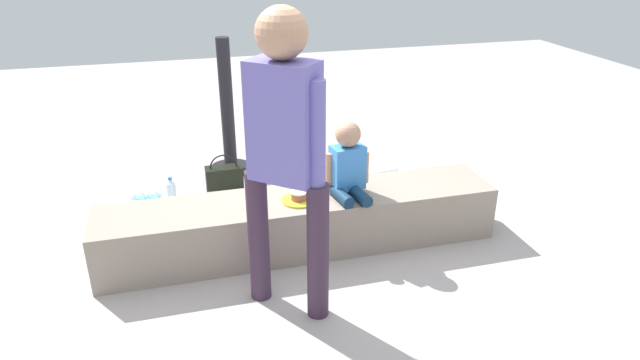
# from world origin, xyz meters

# --- Properties ---
(ground_plane) EXTENTS (12.00, 12.00, 0.00)m
(ground_plane) POSITION_xyz_m (0.00, 0.00, 0.00)
(ground_plane) COLOR #ABA29F
(concrete_ledge) EXTENTS (2.57, 0.47, 0.36)m
(concrete_ledge) POSITION_xyz_m (0.00, 0.00, 0.18)
(concrete_ledge) COLOR gray
(concrete_ledge) RESTS_ON ground_plane
(child_seated) EXTENTS (0.28, 0.33, 0.48)m
(child_seated) POSITION_xyz_m (0.31, -0.03, 0.57)
(child_seated) COLOR #122F4A
(child_seated) RESTS_ON concrete_ledge
(adult_standing) EXTENTS (0.39, 0.37, 1.63)m
(adult_standing) POSITION_xyz_m (-0.21, -0.59, 0.98)
(adult_standing) COLOR #382539
(adult_standing) RESTS_ON ground_plane
(cake_plate) EXTENTS (0.22, 0.22, 0.07)m
(cake_plate) POSITION_xyz_m (-0.02, -0.04, 0.38)
(cake_plate) COLOR yellow
(cake_plate) RESTS_ON concrete_ledge
(gift_bag) EXTENTS (0.20, 0.08, 0.31)m
(gift_bag) POSITION_xyz_m (-0.96, 0.46, 0.14)
(gift_bag) COLOR #4C99E0
(gift_bag) RESTS_ON ground_plane
(railing_post) EXTENTS (0.36, 0.36, 1.14)m
(railing_post) POSITION_xyz_m (-0.29, 1.39, 0.43)
(railing_post) COLOR black
(railing_post) RESTS_ON ground_plane
(water_bottle_near_gift) EXTENTS (0.07, 0.07, 0.22)m
(water_bottle_near_gift) POSITION_xyz_m (-0.80, 0.86, 0.10)
(water_bottle_near_gift) COLOR silver
(water_bottle_near_gift) RESTS_ON ground_plane
(water_bottle_far_side) EXTENTS (0.07, 0.07, 0.19)m
(water_bottle_far_side) POSITION_xyz_m (1.15, 0.64, 0.09)
(water_bottle_far_side) COLOR silver
(water_bottle_far_side) RESTS_ON ground_plane
(party_cup_red) EXTENTS (0.08, 0.08, 0.10)m
(party_cup_red) POSITION_xyz_m (-0.04, 1.09, 0.05)
(party_cup_red) COLOR red
(party_cup_red) RESTS_ON ground_plane
(cake_box_white) EXTENTS (0.35, 0.35, 0.12)m
(cake_box_white) POSITION_xyz_m (0.84, 0.92, 0.06)
(cake_box_white) COLOR white
(cake_box_white) RESTS_ON ground_plane
(handbag_black_leather) EXTENTS (0.29, 0.13, 0.33)m
(handbag_black_leather) POSITION_xyz_m (-0.39, 0.94, 0.12)
(handbag_black_leather) COLOR black
(handbag_black_leather) RESTS_ON ground_plane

